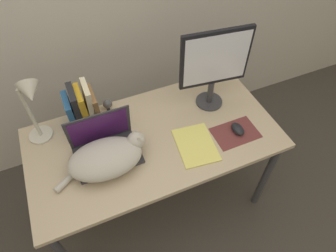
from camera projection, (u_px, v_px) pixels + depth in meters
The scene contains 11 objects.
ground_plane at pixel (177, 242), 2.01m from camera, with size 12.00×12.00×0.00m, color #3D3833.
desk at pixel (154, 145), 1.72m from camera, with size 1.39×0.71×0.72m.
laptop at pixel (105, 147), 1.57m from camera, with size 0.33×0.23×0.25m.
cat at pixel (107, 158), 1.50m from camera, with size 0.50×0.26×0.15m.
external_monitor at pixel (214, 65), 1.62m from camera, with size 0.39×0.16×0.50m.
mousepad at pixel (235, 133), 1.69m from camera, with size 0.25×0.17×0.00m.
computer_mouse at pixel (238, 129), 1.68m from camera, with size 0.06×0.10×0.04m.
book_row at pixel (82, 107), 1.66m from camera, with size 0.18×0.17×0.25m.
desk_lamp at pixel (32, 102), 1.45m from camera, with size 0.17×0.17×0.42m.
notepad at pixel (196, 145), 1.63m from camera, with size 0.23×0.29×0.01m.
webcam at pixel (107, 104), 1.76m from camera, with size 0.05×0.05×0.08m.
Camera 1 is at (-0.33, -0.62, 2.04)m, focal length 32.00 mm.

